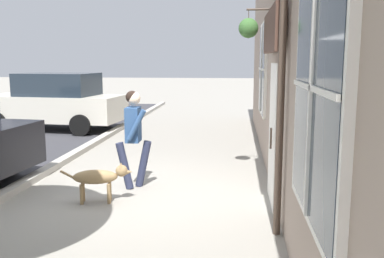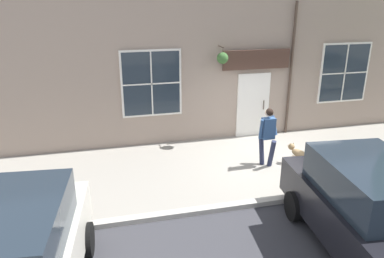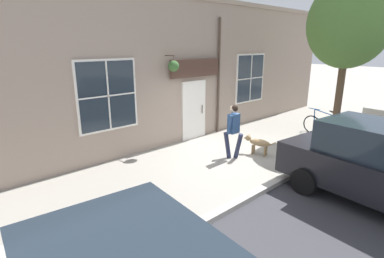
{
  "view_description": "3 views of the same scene",
  "coord_description": "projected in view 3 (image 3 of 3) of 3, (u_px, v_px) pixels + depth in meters",
  "views": [
    {
      "loc": [
        -1.6,
        6.67,
        2.15
      ],
      "look_at": [
        -0.8,
        -0.92,
        0.91
      ],
      "focal_mm": 40.0,
      "sensor_mm": 36.0,
      "label": 1
    },
    {
      "loc": [
        8.76,
        -4.47,
        4.51
      ],
      "look_at": [
        -1.05,
        -2.04,
        0.81
      ],
      "focal_mm": 35.0,
      "sensor_mm": 36.0,
      "label": 2
    },
    {
      "loc": [
        5.56,
        -6.9,
        3.34
      ],
      "look_at": [
        0.15,
        -1.93,
        1.25
      ],
      "focal_mm": 28.0,
      "sensor_mm": 36.0,
      "label": 3
    }
  ],
  "objects": [
    {
      "name": "ground_plane",
      "position": [
        234.0,
        155.0,
        9.34
      ],
      "size": [
        90.0,
        90.0,
        0.0
      ],
      "primitive_type": "plane",
      "color": "gray"
    },
    {
      "name": "storefront_facade",
      "position": [
        185.0,
        71.0,
        10.34
      ],
      "size": [
        0.95,
        18.0,
        4.91
      ],
      "color": "gray",
      "rests_on": "ground_plane"
    },
    {
      "name": "pedestrian_walking",
      "position": [
        233.0,
        127.0,
        8.86
      ],
      "size": [
        0.58,
        0.55,
        1.65
      ],
      "color": "#282D47",
      "rests_on": "ground_plane"
    },
    {
      "name": "dog_on_leash",
      "position": [
        258.0,
        143.0,
        9.3
      ],
      "size": [
        1.07,
        0.37,
        0.6
      ],
      "color": "#997A51",
      "rests_on": "ground_plane"
    },
    {
      "name": "street_tree_by_curb",
      "position": [
        348.0,
        26.0,
        9.82
      ],
      "size": [
        2.68,
        2.41,
        5.49
      ],
      "color": "brown",
      "rests_on": "ground_plane"
    },
    {
      "name": "leaning_bicycle",
      "position": [
        325.0,
        125.0,
        11.32
      ],
      "size": [
        1.74,
        0.23,
        1.01
      ],
      "color": "black",
      "rests_on": "ground_plane"
    }
  ]
}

